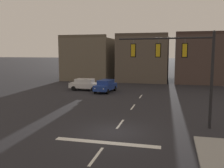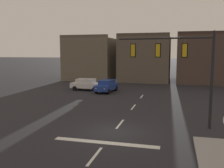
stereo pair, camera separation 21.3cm
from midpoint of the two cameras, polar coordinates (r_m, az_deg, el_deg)
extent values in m
plane|color=#232328|center=(17.12, 0.71, -10.91)|extent=(400.00, 400.00, 0.00)
cube|color=silver|center=(15.29, -1.11, -13.17)|extent=(6.40, 0.50, 0.01)
cube|color=silver|center=(13.51, -3.48, -16.03)|extent=(0.16, 2.40, 0.01)
cube|color=silver|center=(18.98, 2.16, -9.06)|extent=(0.16, 2.40, 0.01)
cube|color=silver|center=(24.69, 5.13, -5.22)|extent=(0.16, 2.40, 0.01)
cube|color=silver|center=(30.51, 6.96, -2.82)|extent=(0.16, 2.40, 0.01)
cylinder|color=black|center=(18.55, 22.01, 0.51)|extent=(0.20, 0.20, 6.65)
cylinder|color=black|center=(18.66, 11.96, 10.12)|extent=(6.69, 0.82, 0.12)
sphere|color=black|center=(18.49, 22.52, 10.95)|extent=(0.18, 0.18, 0.18)
cylinder|color=#56565B|center=(18.49, 16.57, 9.27)|extent=(0.03, 0.03, 0.35)
cube|color=gold|center=(18.48, 16.50, 7.34)|extent=(0.32, 0.27, 0.90)
sphere|color=green|center=(18.61, 16.56, 8.20)|extent=(0.20, 0.20, 0.20)
sphere|color=#2D2314|center=(18.61, 16.53, 7.33)|extent=(0.20, 0.20, 0.20)
sphere|color=black|center=(18.61, 16.50, 6.47)|extent=(0.20, 0.20, 0.20)
cube|color=black|center=(18.46, 16.50, 7.34)|extent=(0.42, 0.07, 1.02)
cylinder|color=#56565B|center=(18.71, 10.79, 9.42)|extent=(0.03, 0.03, 0.35)
cube|color=gold|center=(18.70, 10.75, 7.51)|extent=(0.32, 0.27, 0.90)
sphere|color=green|center=(18.83, 10.83, 8.36)|extent=(0.20, 0.20, 0.20)
sphere|color=#2D2314|center=(18.83, 10.81, 7.50)|extent=(0.20, 0.20, 0.20)
sphere|color=black|center=(18.83, 10.79, 6.65)|extent=(0.20, 0.20, 0.20)
cube|color=black|center=(18.68, 10.74, 7.51)|extent=(0.42, 0.07, 1.02)
cylinder|color=#56565B|center=(19.12, 5.20, 9.47)|extent=(0.03, 0.03, 0.35)
cube|color=gold|center=(19.10, 5.18, 7.60)|extent=(0.32, 0.27, 0.90)
sphere|color=green|center=(19.23, 5.29, 8.43)|extent=(0.20, 0.20, 0.20)
sphere|color=#2D2314|center=(19.23, 5.28, 7.59)|extent=(0.20, 0.20, 0.20)
sphere|color=black|center=(19.23, 5.27, 6.76)|extent=(0.20, 0.20, 0.20)
cube|color=black|center=(19.08, 5.16, 7.60)|extent=(0.42, 0.07, 1.02)
cube|color=navy|center=(33.56, -1.06, -0.64)|extent=(2.24, 4.56, 0.70)
cube|color=navy|center=(33.61, -0.97, 0.46)|extent=(1.84, 2.62, 0.56)
cube|color=#2D3842|center=(32.91, -1.45, 0.27)|extent=(1.54, 0.40, 0.47)
cube|color=#2D3842|center=(34.70, -0.27, 0.64)|extent=(1.53, 0.37, 0.46)
cylinder|color=black|center=(31.97, -0.59, -1.73)|extent=(0.28, 0.66, 0.64)
cylinder|color=black|center=(32.61, -3.38, -1.56)|extent=(0.28, 0.66, 0.64)
cylinder|color=black|center=(34.67, 1.12, -1.02)|extent=(0.28, 0.66, 0.64)
cylinder|color=black|center=(35.26, -1.49, -0.88)|extent=(0.28, 0.66, 0.64)
sphere|color=silver|center=(31.33, -1.53, -1.12)|extent=(0.16, 0.16, 0.16)
sphere|color=silver|center=(31.78, -3.46, -1.01)|extent=(0.16, 0.16, 0.16)
cube|color=maroon|center=(35.57, 0.22, -0.05)|extent=(1.36, 0.18, 0.12)
cube|color=silver|center=(35.25, -5.56, -0.29)|extent=(4.46, 1.95, 0.70)
cube|color=silver|center=(35.22, -5.80, 0.74)|extent=(2.52, 1.68, 0.56)
cube|color=#2D3842|center=(34.95, -4.63, 0.67)|extent=(0.30, 1.53, 0.47)
cube|color=#2D3842|center=(35.68, -7.54, 0.76)|extent=(0.27, 1.53, 0.46)
cylinder|color=black|center=(35.58, -2.87, -0.81)|extent=(0.65, 0.24, 0.64)
cylinder|color=black|center=(34.00, -3.81, -1.20)|extent=(0.65, 0.24, 0.64)
cylinder|color=black|center=(36.63, -7.16, -0.62)|extent=(0.65, 0.24, 0.64)
cylinder|color=black|center=(35.10, -8.27, -0.99)|extent=(0.65, 0.24, 0.64)
sphere|color=silver|center=(35.03, -1.90, -0.22)|extent=(0.16, 0.16, 0.16)
sphere|color=silver|center=(33.95, -2.51, -0.47)|extent=(0.16, 0.16, 0.16)
cube|color=maroon|center=(36.10, -8.77, -0.03)|extent=(0.09, 1.37, 0.12)
cube|color=#665B4C|center=(50.25, -4.21, 5.68)|extent=(8.86, 10.94, 7.84)
cube|color=brown|center=(45.44, -6.38, 10.75)|extent=(8.86, 0.60, 0.50)
cube|color=brown|center=(47.35, 7.73, 5.61)|extent=(8.86, 9.76, 7.97)
cube|color=#493F35|center=(42.88, 7.10, 11.11)|extent=(8.86, 0.60, 0.50)
cube|color=#473833|center=(48.29, 22.01, 5.25)|extent=(12.38, 11.46, 8.08)
cube|color=#3A2B26|center=(43.00, 23.24, 10.72)|extent=(12.38, 0.60, 0.50)
camera|label=1|loc=(0.11, -89.69, 0.04)|focal=40.26mm
camera|label=2|loc=(0.11, 90.31, -0.04)|focal=40.26mm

